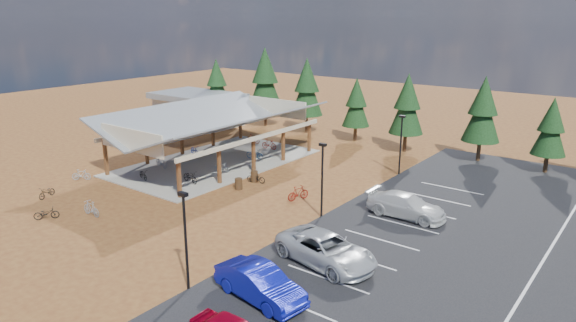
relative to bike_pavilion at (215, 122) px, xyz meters
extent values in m
plane|color=brown|center=(10.00, -7.00, -3.82)|extent=(140.00, 140.00, 0.00)
cube|color=black|center=(28.50, -4.00, -3.80)|extent=(27.00, 44.00, 0.04)
cube|color=gray|center=(0.00, 0.00, -3.77)|extent=(10.60, 18.60, 0.10)
cube|color=brown|center=(-4.60, -8.40, -2.22)|extent=(0.25, 0.25, 3.00)
cube|color=brown|center=(-4.60, -4.20, -2.22)|extent=(0.25, 0.25, 3.00)
cube|color=brown|center=(-4.60, 0.00, -2.22)|extent=(0.25, 0.25, 3.00)
cube|color=brown|center=(-4.60, 4.20, -2.22)|extent=(0.25, 0.25, 3.00)
cube|color=brown|center=(-4.60, 8.40, -2.22)|extent=(0.25, 0.25, 3.00)
cube|color=brown|center=(4.60, -8.40, -2.22)|extent=(0.25, 0.25, 3.00)
cube|color=brown|center=(4.60, -4.20, -2.22)|extent=(0.25, 0.25, 3.00)
cube|color=brown|center=(4.60, 0.00, -2.22)|extent=(0.25, 0.25, 3.00)
cube|color=brown|center=(4.60, 4.20, -2.22)|extent=(0.25, 0.25, 3.00)
cube|color=brown|center=(4.60, 8.40, -2.22)|extent=(0.25, 0.25, 3.00)
cube|color=beige|center=(-5.00, 0.00, -0.72)|extent=(0.22, 18.00, 0.35)
cube|color=beige|center=(5.00, 0.00, -0.72)|extent=(0.22, 18.00, 0.35)
cube|color=slate|center=(-2.90, 0.00, 0.18)|extent=(5.85, 19.40, 2.13)
cube|color=slate|center=(2.90, 0.00, 0.18)|extent=(5.85, 19.40, 2.13)
cube|color=beige|center=(0.00, -9.00, 0.08)|extent=(7.50, 0.15, 1.80)
cube|color=beige|center=(0.00, 9.00, 0.08)|extent=(7.50, 0.15, 1.80)
cube|color=#ADA593|center=(-14.00, 11.00, -2.22)|extent=(10.00, 6.00, 3.20)
cube|color=slate|center=(-14.00, 11.00, -0.27)|extent=(11.00, 7.00, 0.70)
cylinder|color=black|center=(15.00, -17.00, -1.32)|extent=(0.14, 0.14, 5.00)
cube|color=black|center=(15.00, -17.00, 1.23)|extent=(0.50, 0.25, 0.18)
cylinder|color=black|center=(15.00, -5.00, -1.32)|extent=(0.14, 0.14, 5.00)
cube|color=black|center=(15.00, -5.00, 1.23)|extent=(0.50, 0.25, 0.18)
cylinder|color=black|center=(15.00, 7.00, -1.32)|extent=(0.14, 0.14, 5.00)
cube|color=black|center=(15.00, 7.00, 1.23)|extent=(0.50, 0.25, 0.18)
cylinder|color=#3D2815|center=(6.70, -4.23, -3.37)|extent=(0.60, 0.60, 0.90)
cylinder|color=#3D2815|center=(6.43, -2.04, -3.37)|extent=(0.60, 0.60, 0.90)
cylinder|color=#382314|center=(-14.52, 14.92, -2.87)|extent=(0.36, 0.36, 1.90)
cone|color=black|center=(-14.52, 14.92, 0.36)|extent=(3.34, 3.34, 4.56)
cone|color=black|center=(-14.52, 14.92, 2.26)|extent=(2.58, 2.58, 3.42)
cylinder|color=#382314|center=(-6.81, 15.40, -2.66)|extent=(0.36, 0.36, 2.32)
cone|color=black|center=(-6.81, 15.40, 1.28)|extent=(4.08, 4.08, 5.57)
cone|color=black|center=(-6.81, 15.40, 3.60)|extent=(3.15, 3.15, 4.17)
cylinder|color=#382314|center=(-0.67, 15.41, -2.78)|extent=(0.36, 0.36, 2.09)
cone|color=black|center=(-0.67, 15.41, 0.77)|extent=(3.67, 3.67, 5.01)
cone|color=black|center=(-0.67, 15.41, 2.86)|extent=(2.84, 2.84, 3.76)
cylinder|color=#382314|center=(5.89, 15.26, -2.99)|extent=(0.36, 0.36, 1.66)
cone|color=black|center=(5.89, 15.26, -0.16)|extent=(2.93, 2.93, 3.99)
cone|color=black|center=(5.89, 15.26, 1.50)|extent=(2.26, 2.26, 2.99)
cylinder|color=#382314|center=(12.12, 14.29, -2.87)|extent=(0.36, 0.36, 1.90)
cone|color=black|center=(12.12, 14.29, 0.37)|extent=(3.35, 3.35, 4.57)
cone|color=black|center=(12.12, 14.29, 2.27)|extent=(2.59, 2.59, 3.43)
cylinder|color=#382314|center=(19.05, 15.36, -2.86)|extent=(0.36, 0.36, 1.94)
cone|color=black|center=(19.05, 15.36, 0.43)|extent=(3.41, 3.41, 4.65)
cone|color=black|center=(19.05, 15.36, 2.37)|extent=(2.63, 2.63, 3.48)
cylinder|color=#382314|center=(24.88, 15.17, -3.02)|extent=(0.36, 0.36, 1.61)
cone|color=black|center=(24.88, 15.17, -0.28)|extent=(2.83, 2.83, 3.86)
cone|color=black|center=(24.88, 15.17, 1.33)|extent=(2.19, 2.19, 2.90)
imported|color=black|center=(-1.14, -7.32, -3.31)|extent=(1.65, 1.01, 0.82)
imported|color=gray|center=(-2.59, -4.24, -3.18)|extent=(1.86, 0.81, 1.08)
imported|color=#0F229A|center=(-3.54, 0.60, -3.28)|extent=(1.79, 1.13, 0.89)
imported|color=maroon|center=(-1.89, 7.39, -3.23)|extent=(1.67, 0.67, 0.98)
imported|color=black|center=(2.65, -5.59, -3.23)|extent=(1.96, 0.94, 0.99)
imported|color=#919498|center=(2.67, -2.00, -3.28)|extent=(1.52, 0.69, 0.88)
imported|color=navy|center=(2.09, 3.00, -3.26)|extent=(1.85, 0.90, 0.93)
imported|color=maroon|center=(0.95, 6.58, -3.21)|extent=(1.76, 0.65, 1.04)
imported|color=black|center=(-3.46, -14.32, -3.40)|extent=(1.14, 1.73, 0.86)
imported|color=#9EA3A7|center=(-5.28, -10.39, -3.36)|extent=(1.45, 1.34, 0.93)
imported|color=black|center=(0.57, -16.54, -3.40)|extent=(1.37, 1.63, 0.84)
imported|color=#909399|center=(2.42, -14.37, -3.29)|extent=(1.79, 0.51, 1.07)
imported|color=maroon|center=(11.83, -3.35, -3.28)|extent=(1.07, 1.89, 1.09)
imported|color=black|center=(6.72, -2.19, -3.40)|extent=(1.72, 0.96, 0.86)
imported|color=#0E1599|center=(18.49, -15.58, -2.95)|extent=(5.23, 2.45, 1.66)
imported|color=#B1B5BA|center=(19.01, -10.59, -2.95)|extent=(6.45, 3.85, 1.68)
imported|color=silver|center=(19.59, -1.60, -3.00)|extent=(5.44, 2.24, 1.57)
camera|label=1|loc=(32.84, -32.24, 9.45)|focal=32.00mm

